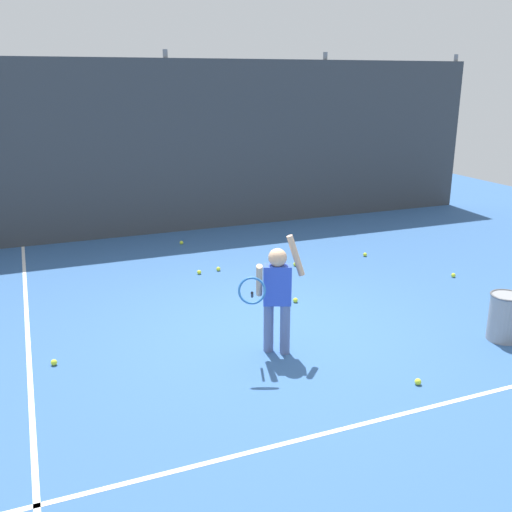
{
  "coord_description": "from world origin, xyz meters",
  "views": [
    {
      "loc": [
        -2.61,
        -5.9,
        2.94
      ],
      "look_at": [
        -0.11,
        0.3,
        0.85
      ],
      "focal_mm": 40.34,
      "sensor_mm": 36.0,
      "label": 1
    }
  ],
  "objects": [
    {
      "name": "court_line_sideline",
      "position": [
        -2.8,
        1.0,
        0.0
      ],
      "size": [
        0.05,
        9.0,
        0.0
      ],
      "primitive_type": "cube",
      "color": "white",
      "rests_on": "ground"
    },
    {
      "name": "tennis_ball_1",
      "position": [
        -0.1,
        4.01,
        0.03
      ],
      "size": [
        0.07,
        0.07,
        0.07
      ],
      "primitive_type": "sphere",
      "color": "#CCE033",
      "rests_on": "ground"
    },
    {
      "name": "tennis_ball_3",
      "position": [
        2.63,
        2.11,
        0.03
      ],
      "size": [
        0.07,
        0.07,
        0.07
      ],
      "primitive_type": "sphere",
      "color": "#CCE033",
      "rests_on": "ground"
    },
    {
      "name": "court_line_baseline",
      "position": [
        0.0,
        -2.16,
        0.0
      ],
      "size": [
        9.0,
        0.05,
        0.0
      ],
      "primitive_type": "cube",
      "color": "white",
      "rests_on": "ground"
    },
    {
      "name": "tennis_ball_8",
      "position": [
        0.79,
        -1.78,
        0.03
      ],
      "size": [
        0.07,
        0.07,
        0.07
      ],
      "primitive_type": "sphere",
      "color": "#CCE033",
      "rests_on": "ground"
    },
    {
      "name": "tennis_player",
      "position": [
        -0.24,
        -0.6,
        0.73
      ],
      "size": [
        0.86,
        0.56,
        1.35
      ],
      "rotation": [
        0.0,
        0.0,
        -0.38
      ],
      "color": "slate",
      "rests_on": "ground"
    },
    {
      "name": "tennis_ball_6",
      "position": [
        0.05,
        2.32,
        0.03
      ],
      "size": [
        0.07,
        0.07,
        0.07
      ],
      "primitive_type": "sphere",
      "color": "#CCE033",
      "rests_on": "ground"
    },
    {
      "name": "tennis_ball_7",
      "position": [
        3.3,
        0.68,
        0.03
      ],
      "size": [
        0.07,
        0.07,
        0.07
      ],
      "primitive_type": "sphere",
      "color": "#CCE033",
      "rests_on": "ground"
    },
    {
      "name": "tennis_ball_0",
      "position": [
        -0.27,
        2.28,
        0.03
      ],
      "size": [
        0.07,
        0.07,
        0.07
      ],
      "primitive_type": "sphere",
      "color": "#CCE033",
      "rests_on": "ground"
    },
    {
      "name": "tennis_ball_5",
      "position": [
        0.61,
        0.66,
        0.03
      ],
      "size": [
        0.07,
        0.07,
        0.07
      ],
      "primitive_type": "sphere",
      "color": "#CCE033",
      "rests_on": "ground"
    },
    {
      "name": "ball_hopper",
      "position": [
        2.35,
        -1.28,
        0.29
      ],
      "size": [
        0.38,
        0.38,
        0.56
      ],
      "color": "gray",
      "rests_on": "ground"
    },
    {
      "name": "tennis_ball_4",
      "position": [
        1.29,
        2.08,
        0.03
      ],
      "size": [
        0.07,
        0.07,
        0.07
      ],
      "primitive_type": "sphere",
      "color": "#CCE033",
      "rests_on": "ground"
    },
    {
      "name": "fence_post_4",
      "position": [
        6.62,
        5.03,
        1.71
      ],
      "size": [
        0.09,
        0.09,
        3.42
      ],
      "primitive_type": "cylinder",
      "color": "slate",
      "rests_on": "ground"
    },
    {
      "name": "fence_post_2",
      "position": [
        0.0,
        5.03,
        1.71
      ],
      "size": [
        0.09,
        0.09,
        3.42
      ],
      "primitive_type": "cylinder",
      "color": "slate",
      "rests_on": "ground"
    },
    {
      "name": "ground_plane",
      "position": [
        0.0,
        0.0,
        0.0
      ],
      "size": [
        20.0,
        20.0,
        0.0
      ],
      "primitive_type": "plane",
      "color": "#335B93"
    },
    {
      "name": "tennis_ball_2",
      "position": [
        -2.55,
        0.01,
        0.03
      ],
      "size": [
        0.07,
        0.07,
        0.07
      ],
      "primitive_type": "sphere",
      "color": "#CCE033",
      "rests_on": "ground"
    },
    {
      "name": "fence_post_3",
      "position": [
        3.31,
        5.03,
        1.71
      ],
      "size": [
        0.09,
        0.09,
        3.42
      ],
      "primitive_type": "cylinder",
      "color": "slate",
      "rests_on": "ground"
    },
    {
      "name": "back_fence_windscreen",
      "position": [
        0.0,
        4.97,
        1.63
      ],
      "size": [
        13.53,
        0.08,
        3.27
      ],
      "primitive_type": "cube",
      "color": "#383D42",
      "rests_on": "ground"
    }
  ]
}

